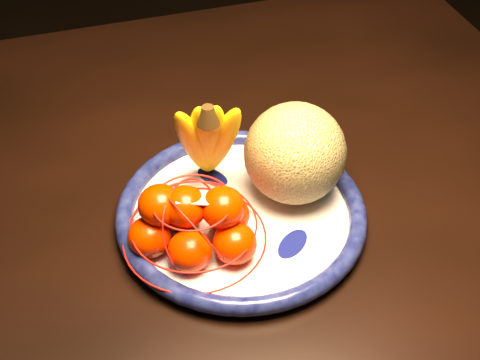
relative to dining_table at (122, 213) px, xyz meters
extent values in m
cube|color=black|center=(0.00, 0.00, 0.06)|extent=(1.65, 1.12, 0.04)
cylinder|color=black|center=(0.64, 0.48, -0.33)|extent=(0.06, 0.06, 0.73)
cylinder|color=white|center=(0.18, -0.13, 0.09)|extent=(0.32, 0.32, 0.01)
torus|color=#030637|center=(0.18, -0.13, 0.10)|extent=(0.36, 0.36, 0.03)
cylinder|color=white|center=(0.18, -0.13, 0.08)|extent=(0.16, 0.16, 0.00)
ellipsoid|color=navy|center=(0.23, -0.20, 0.10)|extent=(0.13, 0.13, 0.00)
ellipsoid|color=navy|center=(0.15, -0.04, 0.10)|extent=(0.11, 0.12, 0.00)
ellipsoid|color=navy|center=(0.07, -0.13, 0.10)|extent=(0.11, 0.08, 0.00)
sphere|color=olive|center=(0.26, -0.09, 0.17)|extent=(0.15, 0.15, 0.15)
ellipsoid|color=yellow|center=(0.12, -0.06, 0.19)|extent=(0.09, 0.11, 0.18)
ellipsoid|color=yellow|center=(0.13, -0.06, 0.19)|extent=(0.06, 0.10, 0.18)
ellipsoid|color=yellow|center=(0.14, -0.06, 0.19)|extent=(0.05, 0.10, 0.18)
ellipsoid|color=yellow|center=(0.16, -0.06, 0.19)|extent=(0.08, 0.11, 0.18)
cone|color=black|center=(0.14, -0.06, 0.27)|extent=(0.03, 0.03, 0.03)
ellipsoid|color=#EE2500|center=(0.04, -0.17, 0.12)|extent=(0.06, 0.06, 0.05)
ellipsoid|color=#EE2500|center=(0.09, -0.21, 0.12)|extent=(0.06, 0.06, 0.05)
ellipsoid|color=#EE2500|center=(0.15, -0.20, 0.12)|extent=(0.06, 0.06, 0.05)
ellipsoid|color=#EE2500|center=(0.09, -0.13, 0.12)|extent=(0.06, 0.06, 0.05)
ellipsoid|color=#EE2500|center=(0.15, -0.15, 0.12)|extent=(0.06, 0.06, 0.05)
ellipsoid|color=#EE2500|center=(0.09, -0.17, 0.16)|extent=(0.06, 0.06, 0.05)
ellipsoid|color=#EE2500|center=(0.14, -0.18, 0.16)|extent=(0.06, 0.06, 0.05)
ellipsoid|color=#EE2500|center=(0.06, -0.16, 0.16)|extent=(0.06, 0.06, 0.05)
torus|color=#B0160F|center=(0.10, -0.17, 0.11)|extent=(0.26, 0.26, 0.00)
torus|color=#B0160F|center=(0.10, -0.17, 0.13)|extent=(0.22, 0.22, 0.00)
torus|color=#B0160F|center=(0.10, -0.17, 0.18)|extent=(0.14, 0.14, 0.00)
torus|color=#B0160F|center=(0.10, -0.17, 0.13)|extent=(0.13, 0.07, 0.12)
torus|color=#B0160F|center=(0.10, -0.17, 0.13)|extent=(0.12, 0.14, 0.12)
torus|color=#B0160F|center=(0.10, -0.17, 0.13)|extent=(0.11, 0.14, 0.12)
cube|color=white|center=(0.12, -0.17, 0.18)|extent=(0.07, 0.04, 0.01)
camera|label=1|loc=(0.06, -0.78, 0.78)|focal=50.00mm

